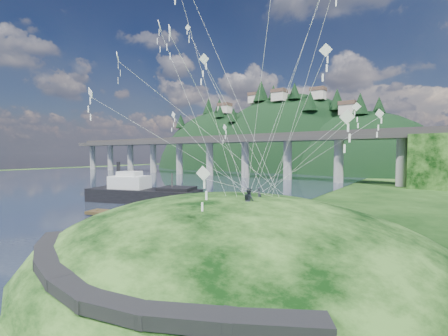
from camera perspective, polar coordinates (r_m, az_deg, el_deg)
The scene contains 10 objects.
ground at distance 29.36m, azimuth -13.65°, elevation -14.04°, with size 320.00×320.00×0.00m, color black.
water at distance 105.38m, azimuth -27.36°, elevation -2.09°, with size 240.00×240.00×0.00m, color #2A354E.
grass_hill at distance 26.32m, azimuth 2.25°, elevation -19.46°, with size 36.00×32.00×13.00m.
footpath at distance 17.48m, azimuth -22.08°, elevation -18.86°, with size 22.29×5.84×0.83m.
bridge at distance 100.55m, azimuth 6.81°, elevation 3.52°, with size 160.00×11.00×15.00m.
far_ridge at distance 155.65m, azimuth 10.32°, elevation -3.07°, with size 153.00×70.00×94.50m.
work_barge at distance 53.51m, azimuth -15.40°, elevation -4.49°, with size 20.58×11.37×6.96m.
wooden_dock at distance 40.73m, azimuth -15.95°, elevation -8.60°, with size 15.29×6.72×1.09m.
kite_flyers at distance 22.89m, azimuth 5.19°, elevation -3.79°, with size 1.27×3.12×1.88m.
kite_swarm at distance 24.16m, azimuth 1.89°, elevation 21.35°, with size 20.78×17.37×20.72m.
Camera 1 is at (21.19, -18.47, 8.49)m, focal length 24.00 mm.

